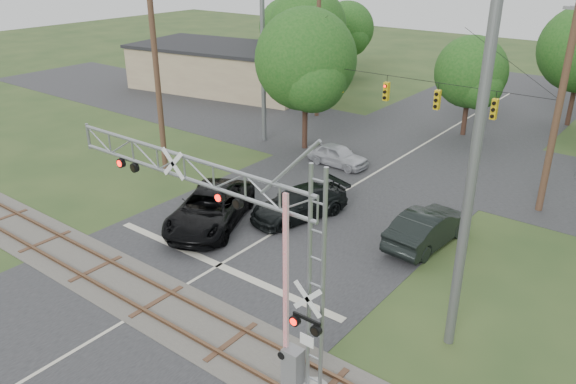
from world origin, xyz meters
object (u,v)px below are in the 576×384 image
Objects in this scene: crossing_gantry at (230,233)px; car_dark at (299,203)px; traffic_signal_span at (402,83)px; sedan_silver at (338,155)px; commercial_building at (226,67)px; pickup_black at (210,208)px.

car_dark is at bearing 115.15° from crossing_gantry.
traffic_signal_span is at bearing 101.16° from crossing_gantry.
sedan_silver is (-3.53, -0.99, -4.94)m from traffic_signal_span.
commercial_building is (-23.51, 9.97, -3.53)m from traffic_signal_span.
car_dark is at bearing -158.61° from sedan_silver.
traffic_signal_span is at bearing -71.40° from sedan_silver.
pickup_black is at bearing -179.67° from sedan_silver.
traffic_signal_span is 6.15m from sedan_silver.
crossing_gantry is 1.67× the size of pickup_black.
traffic_signal_span reaches higher than pickup_black.
crossing_gantry is 0.56× the size of traffic_signal_span.
sedan_silver is (-2.49, 7.45, -0.09)m from car_dark.
commercial_building reaches higher than car_dark.
sedan_silver is at bearing -38.48° from commercial_building.
pickup_black is 1.61× the size of sedan_silver.
commercial_building is at bearing 64.13° from sedan_silver.
commercial_building is at bearing 157.02° from traffic_signal_span.
pickup_black is at bearing -113.07° from car_dark.
car_dark is (-4.66, 9.92, -3.97)m from crossing_gantry.
commercial_building is at bearing 158.46° from car_dark.
car_dark reaches higher than sedan_silver.
traffic_signal_span is 1.01× the size of commercial_building.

